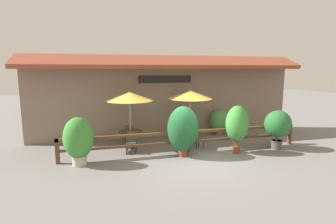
{
  "coord_description": "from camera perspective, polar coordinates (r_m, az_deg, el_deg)",
  "views": [
    {
      "loc": [
        -3.58,
        -9.1,
        3.52
      ],
      "look_at": [
        -0.72,
        1.52,
        1.71
      ],
      "focal_mm": 28.0,
      "sensor_mm": 36.0,
      "label": 1
    }
  ],
  "objects": [
    {
      "name": "chair_middle_streetside",
      "position": [
        11.98,
        6.3,
        -5.31
      ],
      "size": [
        0.5,
        0.5,
        0.88
      ],
      "rotation": [
        0.0,
        0.0,
        0.22
      ],
      "color": "#514C47",
      "rests_on": "ground"
    },
    {
      "name": "potted_plant_corner_fern",
      "position": [
        11.34,
        14.81,
        -2.63
      ],
      "size": [
        0.97,
        0.88,
        2.02
      ],
      "color": "brown",
      "rests_on": "ground"
    },
    {
      "name": "chair_near_streetside",
      "position": [
        11.28,
        -7.98,
        -6.27
      ],
      "size": [
        0.5,
        0.5,
        0.88
      ],
      "rotation": [
        0.0,
        0.0,
        -0.23
      ],
      "color": "#514C47",
      "rests_on": "ground"
    },
    {
      "name": "potted_plant_entrance_palm",
      "position": [
        10.14,
        -18.93,
        -5.71
      ],
      "size": [
        1.08,
        0.97,
        1.8
      ],
      "color": "#B7AD99",
      "rests_on": "ground"
    },
    {
      "name": "ground_plane",
      "position": [
        10.4,
        6.11,
        -10.49
      ],
      "size": [
        60.0,
        60.0,
        0.0
      ],
      "primitive_type": "plane",
      "color": "slate"
    },
    {
      "name": "patio_umbrella_near",
      "position": [
        11.7,
        -8.37,
        3.38
      ],
      "size": [
        2.08,
        2.08,
        2.56
      ],
      "color": "#B7B2A8",
      "rests_on": "ground"
    },
    {
      "name": "potted_plant_tall_tropical",
      "position": [
        12.52,
        22.78,
        -2.61
      ],
      "size": [
        1.18,
        1.07,
        1.73
      ],
      "color": "#564C47",
      "rests_on": "ground"
    },
    {
      "name": "patio_railing",
      "position": [
        11.13,
        4.22,
        -5.38
      ],
      "size": [
        10.4,
        0.14,
        0.95
      ],
      "color": "brown",
      "rests_on": "ground"
    },
    {
      "name": "potted_plant_broad_leaf",
      "position": [
        14.39,
        11.08,
        -1.9
      ],
      "size": [
        1.03,
        0.93,
        1.38
      ],
      "color": "#9E4C33",
      "rests_on": "ground"
    },
    {
      "name": "potted_plant_small_flowering",
      "position": [
        10.57,
        3.27,
        -3.75
      ],
      "size": [
        1.26,
        1.14,
        2.06
      ],
      "color": "brown",
      "rests_on": "ground"
    },
    {
      "name": "chair_middle_wallside",
      "position": [
        13.47,
        3.6,
        -3.63
      ],
      "size": [
        0.42,
        0.42,
        0.88
      ],
      "rotation": [
        0.0,
        0.0,
        3.14
      ],
      "color": "#514C47",
      "rests_on": "ground"
    },
    {
      "name": "chair_near_wallside",
      "position": [
        12.76,
        -8.69,
        -4.46
      ],
      "size": [
        0.51,
        0.51,
        0.88
      ],
      "rotation": [
        0.0,
        0.0,
        3.4
      ],
      "color": "#514C47",
      "rests_on": "ground"
    },
    {
      "name": "dining_table_middle",
      "position": [
        12.69,
        4.76,
        -3.97
      ],
      "size": [
        1.05,
        1.05,
        0.75
      ],
      "color": "#4C3826",
      "rests_on": "ground"
    },
    {
      "name": "building_facade",
      "position": [
        13.75,
        0.09,
        3.7
      ],
      "size": [
        14.28,
        1.49,
        4.23
      ],
      "color": "gray",
      "rests_on": "ground"
    },
    {
      "name": "patio_umbrella_middle",
      "position": [
        12.41,
        4.86,
        3.78
      ],
      "size": [
        2.08,
        2.08,
        2.56
      ],
      "color": "#B7B2A8",
      "rests_on": "ground"
    },
    {
      "name": "dining_table_near",
      "position": [
        12.0,
        -8.17,
        -4.81
      ],
      "size": [
        1.05,
        1.05,
        0.75
      ],
      "color": "#4C3826",
      "rests_on": "ground"
    }
  ]
}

